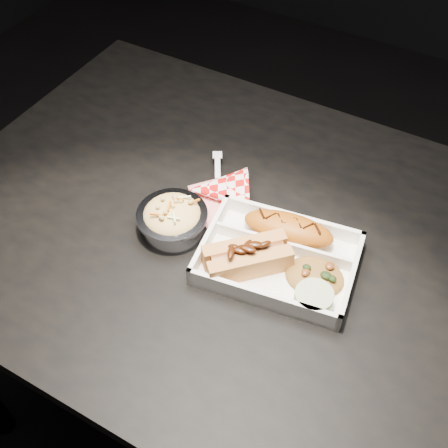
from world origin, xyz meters
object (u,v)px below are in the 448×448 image
at_px(fried_pastry, 288,229).
at_px(food_tray, 278,260).
at_px(hotdog, 247,256).
at_px(dining_table, 258,268).
at_px(napkin_fork, 218,190).
at_px(foil_coleslaw_cup, 172,218).

bearing_deg(fried_pastry, food_tray, -81.32).
relative_size(food_tray, hotdog, 1.96).
distance_m(dining_table, food_tray, 0.12).
height_order(fried_pastry, napkin_fork, napkin_fork).
bearing_deg(foil_coleslaw_cup, food_tray, 6.38).
bearing_deg(hotdog, dining_table, 54.04).
bearing_deg(foil_coleslaw_cup, hotdog, -4.48).
distance_m(food_tray, napkin_fork, 0.19).
bearing_deg(dining_table, fried_pastry, 20.88).
bearing_deg(dining_table, foil_coleslaw_cup, -156.99).
xyz_separation_m(dining_table, napkin_fork, (-0.11, 0.05, 0.11)).
height_order(hotdog, napkin_fork, napkin_fork).
height_order(dining_table, fried_pastry, fried_pastry).
bearing_deg(hotdog, food_tray, -5.48).
height_order(dining_table, foil_coleslaw_cup, foil_coleslaw_cup).
height_order(food_tray, foil_coleslaw_cup, foil_coleslaw_cup).
relative_size(fried_pastry, hotdog, 1.12).
xyz_separation_m(food_tray, fried_pastry, (-0.01, 0.05, 0.02)).
distance_m(food_tray, fried_pastry, 0.06).
bearing_deg(napkin_fork, hotdog, 15.04).
relative_size(dining_table, napkin_fork, 7.06).
height_order(dining_table, napkin_fork, napkin_fork).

